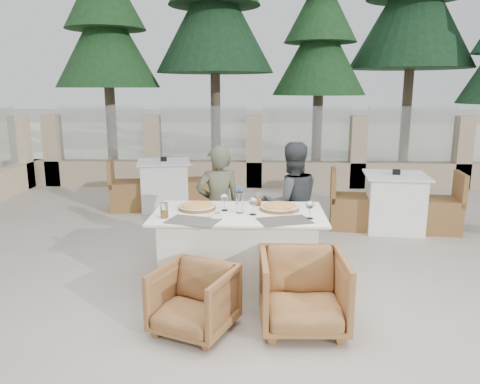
{
  "coord_description": "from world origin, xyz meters",
  "views": [
    {
      "loc": [
        0.09,
        -4.3,
        1.91
      ],
      "look_at": [
        -0.1,
        0.23,
        0.9
      ],
      "focal_mm": 35.0,
      "sensor_mm": 36.0,
      "label": 1
    }
  ],
  "objects_px": {
    "dining_table": "(239,251)",
    "pizza_left": "(197,207)",
    "beer_glass_left": "(164,210)",
    "diner_left": "(219,207)",
    "armchair_far_right": "(280,234)",
    "armchair_far_left": "(212,233)",
    "beer_glass_right": "(258,198)",
    "bg_table_a": "(165,185)",
    "diner_right": "(291,204)",
    "wine_glass_corner": "(310,209)",
    "armchair_near_right": "(303,292)",
    "wine_glass_near": "(253,205)",
    "pizza_right": "(279,207)",
    "water_bottle": "(240,201)",
    "bg_table_b": "(394,202)",
    "wine_glass_centre": "(224,201)",
    "armchair_near_left": "(194,300)",
    "olive_dish": "(217,215)"
  },
  "relations": [
    {
      "from": "dining_table",
      "to": "water_bottle",
      "type": "bearing_deg",
      "value": -43.59
    },
    {
      "from": "wine_glass_near",
      "to": "armchair_near_right",
      "type": "height_order",
      "value": "wine_glass_near"
    },
    {
      "from": "diner_right",
      "to": "bg_table_b",
      "type": "bearing_deg",
      "value": -151.59
    },
    {
      "from": "dining_table",
      "to": "wine_glass_centre",
      "type": "relative_size",
      "value": 8.7
    },
    {
      "from": "diner_left",
      "to": "bg_table_a",
      "type": "xyz_separation_m",
      "value": [
        -1.09,
        2.47,
        -0.28
      ]
    },
    {
      "from": "water_bottle",
      "to": "armchair_near_left",
      "type": "distance_m",
      "value": 1.07
    },
    {
      "from": "pizza_right",
      "to": "water_bottle",
      "type": "xyz_separation_m",
      "value": [
        -0.38,
        -0.12,
        0.09
      ]
    },
    {
      "from": "dining_table",
      "to": "beer_glass_left",
      "type": "bearing_deg",
      "value": -162.2
    },
    {
      "from": "wine_glass_centre",
      "to": "armchair_near_left",
      "type": "bearing_deg",
      "value": -101.59
    },
    {
      "from": "armchair_far_left",
      "to": "bg_table_a",
      "type": "height_order",
      "value": "bg_table_a"
    },
    {
      "from": "beer_glass_right",
      "to": "dining_table",
      "type": "bearing_deg",
      "value": -122.22
    },
    {
      "from": "water_bottle",
      "to": "diner_left",
      "type": "relative_size",
      "value": 0.18
    },
    {
      "from": "beer_glass_left",
      "to": "armchair_near_left",
      "type": "height_order",
      "value": "beer_glass_left"
    },
    {
      "from": "water_bottle",
      "to": "armchair_far_left",
      "type": "distance_m",
      "value": 1.04
    },
    {
      "from": "dining_table",
      "to": "pizza_left",
      "type": "xyz_separation_m",
      "value": [
        -0.41,
        0.1,
        0.41
      ]
    },
    {
      "from": "beer_glass_right",
      "to": "diner_right",
      "type": "xyz_separation_m",
      "value": [
        0.37,
        0.42,
        -0.17
      ]
    },
    {
      "from": "wine_glass_corner",
      "to": "olive_dish",
      "type": "xyz_separation_m",
      "value": [
        -0.83,
        0.03,
        -0.07
      ]
    },
    {
      "from": "diner_right",
      "to": "dining_table",
      "type": "bearing_deg",
      "value": 38.73
    },
    {
      "from": "wine_glass_corner",
      "to": "diner_right",
      "type": "bearing_deg",
      "value": 96.3
    },
    {
      "from": "armchair_far_left",
      "to": "armchair_near_right",
      "type": "distance_m",
      "value": 1.76
    },
    {
      "from": "armchair_far_right",
      "to": "armchair_near_right",
      "type": "distance_m",
      "value": 1.61
    },
    {
      "from": "bg_table_b",
      "to": "beer_glass_left",
      "type": "bearing_deg",
      "value": -133.4
    },
    {
      "from": "pizza_left",
      "to": "wine_glass_corner",
      "type": "relative_size",
      "value": 1.95
    },
    {
      "from": "pizza_right",
      "to": "olive_dish",
      "type": "height_order",
      "value": "pizza_right"
    },
    {
      "from": "pizza_right",
      "to": "bg_table_a",
      "type": "bearing_deg",
      "value": 119.92
    },
    {
      "from": "beer_glass_right",
      "to": "armchair_far_left",
      "type": "xyz_separation_m",
      "value": [
        -0.51,
        0.51,
        -0.53
      ]
    },
    {
      "from": "diner_left",
      "to": "bg_table_b",
      "type": "xyz_separation_m",
      "value": [
        2.28,
        1.43,
        -0.28
      ]
    },
    {
      "from": "beer_glass_left",
      "to": "diner_left",
      "type": "distance_m",
      "value": 0.95
    },
    {
      "from": "pizza_left",
      "to": "wine_glass_near",
      "type": "bearing_deg",
      "value": -18.23
    },
    {
      "from": "dining_table",
      "to": "diner_right",
      "type": "bearing_deg",
      "value": 52.33
    },
    {
      "from": "beer_glass_left",
      "to": "diner_left",
      "type": "bearing_deg",
      "value": 63.59
    },
    {
      "from": "water_bottle",
      "to": "pizza_right",
      "type": "bearing_deg",
      "value": 18.19
    },
    {
      "from": "beer_glass_left",
      "to": "wine_glass_centre",
      "type": "bearing_deg",
      "value": 27.75
    },
    {
      "from": "armchair_far_right",
      "to": "bg_table_a",
      "type": "xyz_separation_m",
      "value": [
        -1.77,
        2.22,
        0.1
      ]
    },
    {
      "from": "armchair_near_right",
      "to": "dining_table",
      "type": "bearing_deg",
      "value": 124.63
    },
    {
      "from": "beer_glass_left",
      "to": "diner_left",
      "type": "xyz_separation_m",
      "value": [
        0.41,
        0.84,
        -0.18
      ]
    },
    {
      "from": "armchair_near_left",
      "to": "bg_table_b",
      "type": "xyz_separation_m",
      "value": [
        2.36,
        2.87,
        0.12
      ]
    },
    {
      "from": "armchair_near_right",
      "to": "pizza_left",
      "type": "bearing_deg",
      "value": 136.7
    },
    {
      "from": "wine_glass_corner",
      "to": "beer_glass_left",
      "type": "relative_size",
      "value": 1.3
    },
    {
      "from": "wine_glass_near",
      "to": "water_bottle",
      "type": "bearing_deg",
      "value": 151.4
    },
    {
      "from": "water_bottle",
      "to": "wine_glass_corner",
      "type": "bearing_deg",
      "value": -16.04
    },
    {
      "from": "armchair_far_left",
      "to": "armchair_far_right",
      "type": "distance_m",
      "value": 0.77
    },
    {
      "from": "water_bottle",
      "to": "beer_glass_left",
      "type": "relative_size",
      "value": 1.66
    },
    {
      "from": "beer_glass_left",
      "to": "armchair_far_right",
      "type": "relative_size",
      "value": 0.23
    },
    {
      "from": "water_bottle",
      "to": "beer_glass_right",
      "type": "height_order",
      "value": "water_bottle"
    },
    {
      "from": "armchair_near_right",
      "to": "beer_glass_left",
      "type": "bearing_deg",
      "value": 154.53
    },
    {
      "from": "armchair_far_left",
      "to": "armchair_far_right",
      "type": "height_order",
      "value": "armchair_far_left"
    },
    {
      "from": "olive_dish",
      "to": "armchair_near_left",
      "type": "bearing_deg",
      "value": -101.23
    },
    {
      "from": "dining_table",
      "to": "armchair_far_right",
      "type": "xyz_separation_m",
      "value": [
        0.43,
        0.87,
        -0.1
      ]
    },
    {
      "from": "armchair_far_left",
      "to": "beer_glass_left",
      "type": "bearing_deg",
      "value": 90.54
    }
  ]
}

